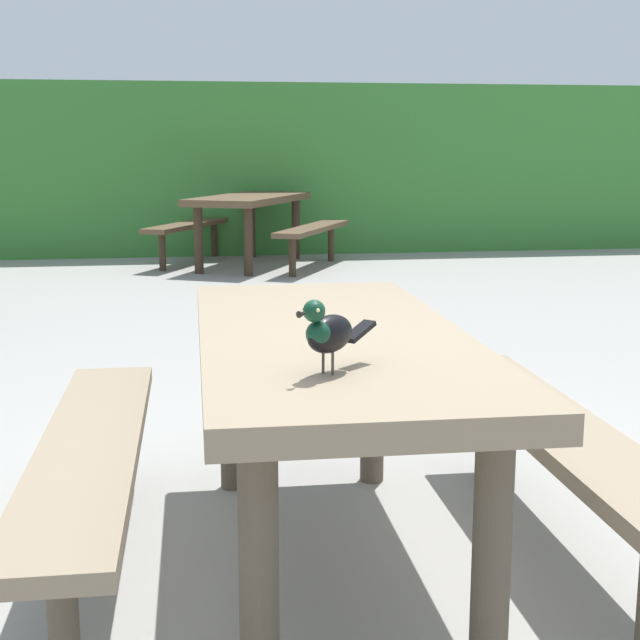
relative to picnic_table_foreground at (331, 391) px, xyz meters
The scene contains 5 objects.
ground_plane 0.60m from the picnic_table_foreground, 26.91° to the right, with size 60.00×60.00×0.00m, color gray.
hedge_wall 8.86m from the picnic_table_foreground, 88.66° to the left, with size 28.00×1.78×1.96m, color #387A33.
picnic_table_foreground is the anchor object (origin of this frame).
bird_grackle 0.60m from the picnic_table_foreground, 100.52° to the right, with size 0.22×0.22×0.18m.
picnic_table_mid_right 7.06m from the picnic_table_foreground, 87.43° to the left, with size 2.27×2.28×0.74m.
Camera 1 is at (-0.64, -2.46, 1.27)m, focal length 51.27 mm.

